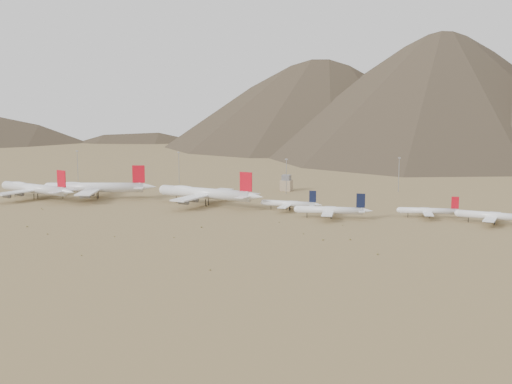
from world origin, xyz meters
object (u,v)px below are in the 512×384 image
(widebody_centre, at_px, (96,187))
(widebody_east, at_px, (206,193))
(narrowbody_a, at_px, (290,204))
(control_tower, at_px, (286,184))
(narrowbody_b, at_px, (332,210))
(widebody_west, at_px, (35,188))

(widebody_centre, relative_size, widebody_east, 0.96)
(narrowbody_a, bearing_deg, control_tower, 107.67)
(narrowbody_b, relative_size, control_tower, 3.79)
(widebody_centre, distance_m, control_tower, 139.11)
(narrowbody_a, bearing_deg, widebody_west, -175.86)
(widebody_east, distance_m, narrowbody_a, 57.36)
(widebody_west, distance_m, narrowbody_b, 209.04)
(widebody_west, relative_size, narrowbody_a, 1.81)
(narrowbody_b, bearing_deg, narrowbody_a, 141.00)
(widebody_east, bearing_deg, widebody_west, -163.99)
(narrowbody_b, bearing_deg, widebody_east, 159.57)
(widebody_east, xyz_separation_m, narrowbody_b, (87.25, -18.54, -3.18))
(widebody_west, relative_size, widebody_centre, 0.95)
(widebody_west, bearing_deg, widebody_east, 20.61)
(widebody_centre, distance_m, widebody_east, 82.71)
(widebody_west, xyz_separation_m, widebody_centre, (39.03, 15.21, 0.52))
(widebody_west, relative_size, control_tower, 5.99)
(widebody_centre, bearing_deg, control_tower, 16.41)
(widebody_centre, xyz_separation_m, narrowbody_b, (169.95, -19.34, -3.13))
(widebody_west, relative_size, widebody_east, 0.92)
(widebody_centre, distance_m, narrowbody_a, 139.99)
(widebody_centre, height_order, control_tower, widebody_centre)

